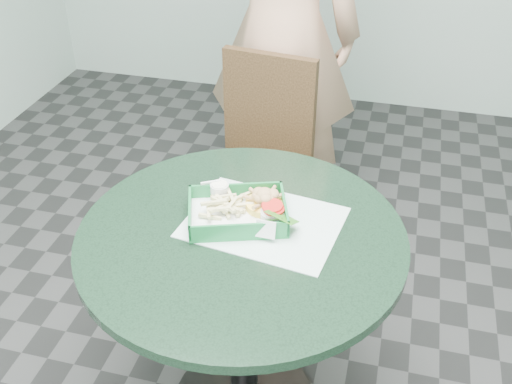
% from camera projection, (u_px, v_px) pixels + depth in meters
% --- Properties ---
extents(cafe_table, '(0.93, 0.93, 0.75)m').
position_uv_depth(cafe_table, '(242.00, 282.00, 1.78)').
color(cafe_table, black).
rests_on(cafe_table, floor).
extents(dining_chair, '(0.39, 0.40, 0.93)m').
position_uv_depth(dining_chair, '(263.00, 153.00, 2.48)').
color(dining_chair, black).
rests_on(dining_chair, floor).
extents(placemat, '(0.47, 0.38, 0.00)m').
position_uv_depth(placemat, '(264.00, 228.00, 1.72)').
color(placemat, '#B1D0C7').
rests_on(placemat, cafe_table).
extents(food_basket, '(0.28, 0.20, 0.06)m').
position_uv_depth(food_basket, '(238.00, 220.00, 1.72)').
color(food_basket, '#166D34').
rests_on(food_basket, placemat).
extents(crab_sandwich, '(0.11, 0.11, 0.07)m').
position_uv_depth(crab_sandwich, '(267.00, 209.00, 1.71)').
color(crab_sandwich, yellow).
rests_on(crab_sandwich, food_basket).
extents(fries_pile, '(0.14, 0.15, 0.05)m').
position_uv_depth(fries_pile, '(230.00, 208.00, 1.74)').
color(fries_pile, '#D2C889').
rests_on(fries_pile, food_basket).
extents(sauce_ramekin, '(0.06, 0.06, 0.03)m').
position_uv_depth(sauce_ramekin, '(231.00, 191.00, 1.79)').
color(sauce_ramekin, silver).
rests_on(sauce_ramekin, food_basket).
extents(garnish_cup, '(0.11, 0.11, 0.04)m').
position_uv_depth(garnish_cup, '(272.00, 226.00, 1.66)').
color(garnish_cup, silver).
rests_on(garnish_cup, food_basket).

